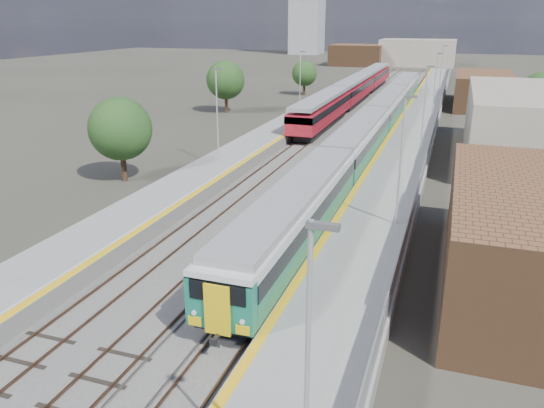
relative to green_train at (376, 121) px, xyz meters
The scene contains 12 objects.
ground 3.26m from the green_train, 129.05° to the left, with size 320.00×320.00×0.00m, color #47443A.
ballast_bed 6.15m from the green_train, 130.77° to the left, with size 10.50×155.00×0.06m, color #565451.
tracks 7.12m from the green_train, 117.61° to the left, with size 8.96×160.00×0.17m.
platform_right 6.00m from the green_train, 48.94° to the left, with size 4.70×155.00×8.52m.
platform_left 11.53m from the green_train, 157.64° to the left, with size 4.30×155.00×8.52m.
buildings 92.94m from the green_train, 102.24° to the left, with size 72.00×185.50×40.00m.
green_train is the anchor object (origin of this frame).
red_train 26.41m from the green_train, 105.37° to the left, with size 3.01×61.06×3.80m.
tree_a 26.99m from the green_train, 129.03° to the right, with size 4.96×4.96×6.73m.
tree_b 25.46m from the green_train, 151.76° to the left, with size 5.24×5.24×7.10m.
tree_c 37.06m from the green_train, 117.26° to the left, with size 4.24×4.24×5.74m.
tree_d 25.71m from the green_train, 46.42° to the left, with size 4.57×4.57×6.19m.
Camera 1 is at (9.10, -7.80, 12.40)m, focal length 35.00 mm.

